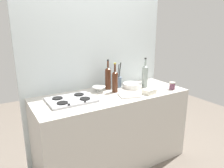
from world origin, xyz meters
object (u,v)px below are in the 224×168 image
at_px(wine_bottle_mid_right, 145,76).
at_px(condiment_jar_front, 172,86).
at_px(butter_dish, 149,92).
at_px(wine_bottle_leftmost, 108,78).
at_px(wine_bottle_mid_left, 115,81).
at_px(mixing_bowl, 99,89).
at_px(plate_stack, 132,85).
at_px(utensil_crock, 118,81).
at_px(stovetop_hob, 71,100).
at_px(cutting_board, 129,95).

height_order(wine_bottle_mid_right, condiment_jar_front, wine_bottle_mid_right).
bearing_deg(butter_dish, condiment_jar_front, -1.11).
xyz_separation_m(wine_bottle_leftmost, wine_bottle_mid_left, (0.01, -0.15, -0.01)).
relative_size(wine_bottle_leftmost, mixing_bowl, 2.38).
bearing_deg(wine_bottle_mid_left, plate_stack, 7.65).
xyz_separation_m(wine_bottle_mid_left, utensil_crock, (0.15, 0.16, -0.06)).
xyz_separation_m(utensil_crock, condiment_jar_front, (0.52, -0.43, -0.03)).
relative_size(wine_bottle_mid_left, butter_dish, 2.50).
bearing_deg(mixing_bowl, butter_dish, -37.80).
xyz_separation_m(wine_bottle_leftmost, mixing_bowl, (-0.15, -0.06, -0.10)).
distance_m(wine_bottle_leftmost, condiment_jar_front, 0.80).
distance_m(plate_stack, wine_bottle_leftmost, 0.34).
xyz_separation_m(stovetop_hob, butter_dish, (0.86, -0.24, 0.01)).
bearing_deg(wine_bottle_mid_right, stovetop_hob, -178.97).
bearing_deg(wine_bottle_leftmost, wine_bottle_mid_right, -19.97).
bearing_deg(wine_bottle_mid_left, wine_bottle_leftmost, 92.45).
height_order(wine_bottle_leftmost, cutting_board, wine_bottle_leftmost).
relative_size(wine_bottle_mid_left, condiment_jar_front, 3.82).
height_order(mixing_bowl, butter_dish, mixing_bowl).
bearing_deg(wine_bottle_leftmost, condiment_jar_front, -32.32).
bearing_deg(plate_stack, wine_bottle_mid_left, -172.35).
bearing_deg(wine_bottle_mid_right, wine_bottle_leftmost, 160.03).
height_order(stovetop_hob, wine_bottle_mid_right, wine_bottle_mid_right).
bearing_deg(condiment_jar_front, utensil_crock, 140.19).
distance_m(wine_bottle_mid_left, utensil_crock, 0.23).
xyz_separation_m(plate_stack, mixing_bowl, (-0.45, 0.06, 0.01)).
distance_m(mixing_bowl, utensil_crock, 0.32).
bearing_deg(utensil_crock, condiment_jar_front, -39.81).
bearing_deg(wine_bottle_leftmost, cutting_board, -80.02).
bearing_deg(butter_dish, wine_bottle_mid_right, 61.78).
bearing_deg(wine_bottle_leftmost, butter_dish, -53.29).
relative_size(wine_bottle_mid_right, condiment_jar_front, 4.08).
distance_m(stovetop_hob, utensil_crock, 0.73).
bearing_deg(stovetop_hob, wine_bottle_mid_left, 3.03).
bearing_deg(condiment_jar_front, wine_bottle_mid_right, 130.43).
xyz_separation_m(wine_bottle_mid_right, mixing_bowl, (-0.60, 0.11, -0.11)).
height_order(wine_bottle_mid_right, mixing_bowl, wine_bottle_mid_right).
distance_m(butter_dish, cutting_board, 0.26).
relative_size(stovetop_hob, condiment_jar_front, 5.25).
bearing_deg(utensil_crock, wine_bottle_mid_right, -29.92).
bearing_deg(cutting_board, butter_dish, -12.86).
relative_size(utensil_crock, condiment_jar_front, 3.47).
bearing_deg(butter_dish, cutting_board, 167.14).
relative_size(plate_stack, butter_dish, 1.75).
relative_size(stovetop_hob, wine_bottle_leftmost, 1.31).
bearing_deg(plate_stack, wine_bottle_leftmost, 159.05).
xyz_separation_m(mixing_bowl, cutting_board, (0.22, -0.31, -0.03)).
bearing_deg(wine_bottle_mid_right, mixing_bowl, 170.00).
distance_m(wine_bottle_leftmost, utensil_crock, 0.17).
bearing_deg(condiment_jar_front, cutting_board, 174.03).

